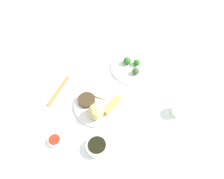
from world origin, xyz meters
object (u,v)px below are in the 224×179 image
main_plate (100,104)px  sauce_ramekin_sweet_and_sour (55,140)px  broccoli_plate (132,67)px  teacup (178,110)px  soy_sauce_bowl (97,146)px  chopsticks_pair (59,90)px

main_plate → sauce_ramekin_sweet_and_sour: 0.28m
broccoli_plate → teacup: 0.36m
main_plate → teacup: size_ratio=3.98×
broccoli_plate → soy_sauce_bowl: size_ratio=2.32×
soy_sauce_bowl → chopsticks_pair: size_ratio=0.49×
sauce_ramekin_sweet_and_sour → broccoli_plate: bearing=-34.3°
main_plate → sauce_ramekin_sweet_and_sour: sauce_ramekin_sweet_and_sour is taller
teacup → chopsticks_pair: (0.06, 0.62, -0.02)m
teacup → chopsticks_pair: size_ratio=0.32×
chopsticks_pair → broccoli_plate: bearing=-62.0°
broccoli_plate → sauce_ramekin_sweet_and_sour: (-0.47, 0.32, 0.00)m
main_plate → chopsticks_pair: main_plate is taller
chopsticks_pair → soy_sauce_bowl: bearing=-138.6°
main_plate → sauce_ramekin_sweet_and_sour: bearing=140.5°
main_plate → broccoli_plate: bearing=-29.4°
main_plate → soy_sauce_bowl: (-0.23, -0.02, 0.01)m
teacup → chopsticks_pair: bearing=84.8°
sauce_ramekin_sweet_and_sour → chopsticks_pair: size_ratio=0.31×
main_plate → teacup: (0.00, -0.39, 0.02)m
soy_sauce_bowl → teacup: size_ratio=1.54×
soy_sauce_bowl → sauce_ramekin_sweet_and_sour: bearing=87.6°
main_plate → soy_sauce_bowl: bearing=-174.3°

